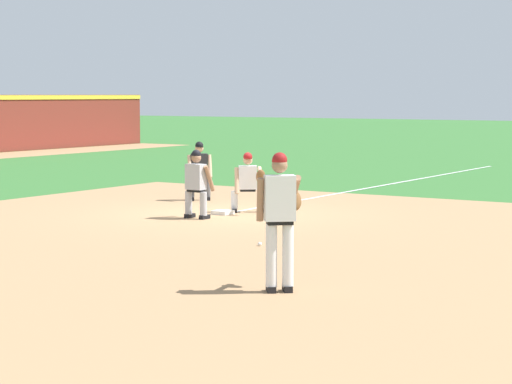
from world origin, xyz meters
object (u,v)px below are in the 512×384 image
Objects in this scene: first_base_bag at (223,212)px; baseball at (260,244)px; umpire at (199,169)px; pitcher at (281,213)px; baserunner at (196,181)px; first_baseman at (249,180)px.

baseball is at bearing -137.76° from first_base_bag.
baseball is 7.66m from umpire.
pitcher is at bearing -139.07° from umpire.
first_base_bag is 0.26× the size of baserunner.
first_base_bag is 1.18m from baserunner.
umpire reaches higher than baseball.
baseball is at bearing -128.57° from baserunner.
first_baseman is 0.92× the size of baserunner.
pitcher is 1.27× the size of baserunner.
first_baseman is at bearing 35.51° from pitcher.
baseball is 4.95m from first_baseman.
baseball is 0.04× the size of pitcher.
pitcher is at bearing -143.90° from baseball.
first_baseman is at bearing 35.02° from baseball.
pitcher is 8.01m from baserunner.
umpire is at bearing 40.93° from pitcher.
first_baseman is at bearing -13.54° from baserunner.
first_baseman is 1.53m from baserunner.
baserunner is 3.65m from umpire.
first_baseman is (4.01, 2.81, 0.69)m from baseball.
first_base_bag is 0.95m from first_baseman.
umpire is (8.79, 7.62, -0.27)m from pitcher.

